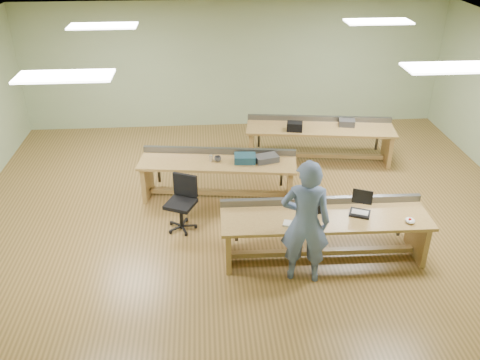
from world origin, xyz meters
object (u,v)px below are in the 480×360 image
Objects in this scene: task_chair at (182,210)px; drinks_can at (211,158)px; workbench_front at (324,226)px; workbench_back at (319,135)px; parts_bin_teal at (245,158)px; workbench_mid at (218,170)px; mug at (218,159)px; laptop_base at (360,213)px; person at (305,222)px; parts_bin_grey at (267,158)px; camera_bag at (316,208)px.

task_chair reaches higher than drinks_can.
workbench_back is (0.67, 3.41, -0.00)m from workbench_front.
parts_bin_teal is (-1.72, -1.52, 0.26)m from workbench_back.
workbench_mid reaches higher than mug.
mug is at bearing 159.80° from laptop_base.
person is 2.47m from parts_bin_teal.
parts_bin_grey is (-1.33, -1.53, 0.25)m from workbench_back.
workbench_front is 8.23× the size of parts_bin_teal.
workbench_front is at bearing -49.71° from drinks_can.
person is 2.04× the size of task_chair.
task_chair is at bearing -117.64° from drinks_can.
workbench_mid is 0.93× the size of workbench_back.
parts_bin_grey is at bearing -73.71° from person.
person reaches higher than task_chair.
laptop_base is 0.73× the size of parts_bin_grey.
workbench_back is 3.42m from camera_bag.
parts_bin_grey is at bearing 110.44° from workbench_front.
parts_bin_teal is (0.49, -0.09, 0.26)m from workbench_mid.
drinks_can is at bearing -165.90° from workbench_mid.
workbench_front is 1.08× the size of workbench_mid.
workbench_mid is 7.64× the size of parts_bin_teal.
laptop_base is 0.79× the size of parts_bin_teal.
workbench_back is 14.21× the size of camera_bag.
workbench_mid is 9.70× the size of laptop_base.
task_chair is 2.28× the size of parts_bin_grey.
task_chair reaches higher than mug.
mug is at bearing 176.05° from parts_bin_grey.
workbench_front is 0.57m from laptop_base.
drinks_can is at bearing -140.31° from workbench_back.
camera_bag is 1.81× the size of mug.
parts_bin_grey is 0.89m from mug.
workbench_back is 2.67m from mug.
workbench_front is 25.63× the size of mug.
camera_bag is (-0.13, 0.10, 0.26)m from workbench_front.
person reaches higher than workbench_back.
mug is (-2.07, 1.96, 0.03)m from laptop_base.
parts_bin_grey is at bearing 55.42° from task_chair.
camera_bag is 2.29m from task_chair.
person is 8.64× the size of camera_bag.
camera_bag reaches higher than parts_bin_grey.
mug is (-1.42, 1.84, -0.03)m from camera_bag.
mug reaches higher than laptop_base.
workbench_mid is at bearing -139.15° from workbench_back.
task_chair is at bearing 148.09° from camera_bag.
task_chair is at bearing -176.74° from laptop_base.
person reaches higher than parts_bin_teal.
parts_bin_grey is (-1.19, 1.90, 0.04)m from laptop_base.
workbench_back is at bearing 67.40° from camera_bag.
drinks_can is (-2.34, -1.45, 0.25)m from workbench_back.
camera_bag reaches higher than workbench_back.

